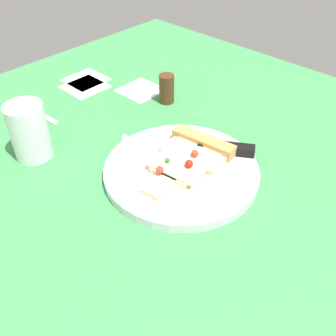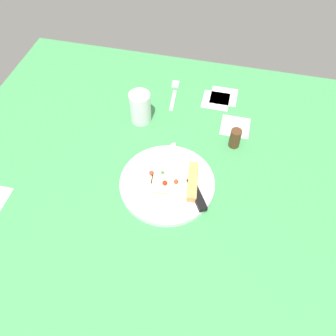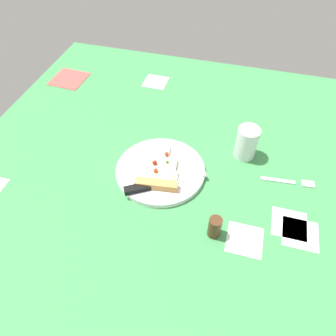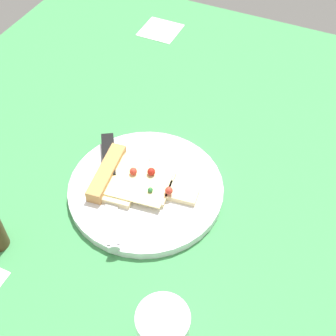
# 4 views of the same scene
# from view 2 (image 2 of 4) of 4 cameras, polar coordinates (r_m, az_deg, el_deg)

# --- Properties ---
(ground_plane) EXTENTS (1.21, 1.21, 0.03)m
(ground_plane) POSITION_cam_2_polar(r_m,az_deg,el_deg) (0.97, -4.45, -3.42)
(ground_plane) COLOR #3D8C4C
(ground_plane) RESTS_ON ground
(plate) EXTENTS (0.26, 0.26, 0.02)m
(plate) POSITION_cam_2_polar(r_m,az_deg,el_deg) (0.95, -0.14, -2.59)
(plate) COLOR silver
(plate) RESTS_ON ground_plane
(pizza_slice) EXTENTS (0.12, 0.18, 0.03)m
(pizza_slice) POSITION_cam_2_polar(r_m,az_deg,el_deg) (0.93, 1.41, -2.18)
(pizza_slice) COLOR beige
(pizza_slice) RESTS_ON plate
(knife) EXTENTS (0.22, 0.14, 0.02)m
(knife) POSITION_cam_2_polar(r_m,az_deg,el_deg) (0.93, 3.79, -2.31)
(knife) COLOR silver
(knife) RESTS_ON plate
(drinking_glass) EXTENTS (0.07, 0.07, 0.10)m
(drinking_glass) POSITION_cam_2_polar(r_m,az_deg,el_deg) (1.09, -4.68, 10.11)
(drinking_glass) COLOR white
(drinking_glass) RESTS_ON ground_plane
(pepper_shaker) EXTENTS (0.03, 0.03, 0.06)m
(pepper_shaker) POSITION_cam_2_polar(r_m,az_deg,el_deg) (1.04, 11.21, 4.94)
(pepper_shaker) COLOR #4C2D19
(pepper_shaker) RESTS_ON ground_plane
(fork) EXTENTS (0.15, 0.03, 0.01)m
(fork) POSITION_cam_2_polar(r_m,az_deg,el_deg) (1.21, 1.09, 12.47)
(fork) COLOR silver
(fork) RESTS_ON ground_plane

